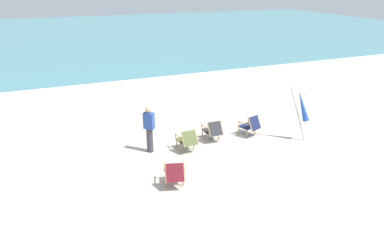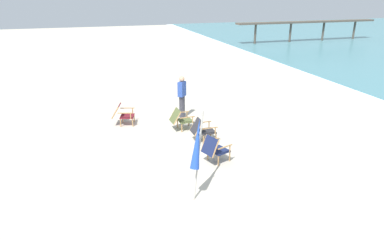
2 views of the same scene
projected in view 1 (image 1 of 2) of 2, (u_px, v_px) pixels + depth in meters
ground_plane at (224, 155)px, 11.48m from camera, size 80.00×80.00×0.00m
sea at (99, 33)px, 37.53m from camera, size 80.00×40.00×0.10m
surf_band at (147, 80)px, 20.09m from camera, size 80.00×1.10×0.06m
beach_chair_back_left at (250, 125)px, 12.82m from camera, size 0.78×0.87×0.80m
beach_chair_front_right at (174, 173)px, 9.66m from camera, size 0.76×0.90×0.77m
beach_chair_far_center at (187, 139)px, 11.68m from camera, size 0.63×0.81×0.77m
beach_chair_front_left at (213, 130)px, 12.42m from camera, size 0.61×0.79×0.77m
umbrella_furled_blue at (302, 106)px, 12.11m from camera, size 0.69×0.55×2.03m
person_near_chairs at (149, 129)px, 11.44m from camera, size 0.39×0.38×1.63m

